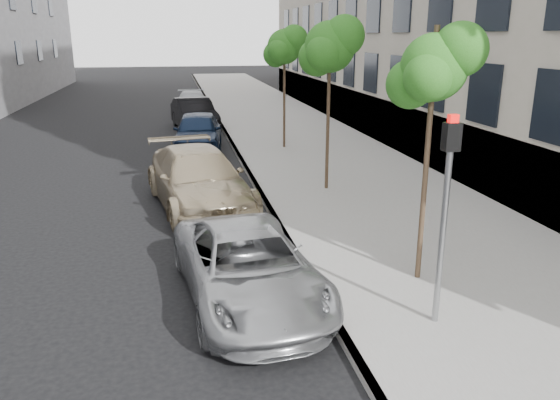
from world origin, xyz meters
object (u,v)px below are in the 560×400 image
object	(u,v)px
tree_mid	(331,47)
sedan_rear	(193,104)
suv	(198,180)
sedan_blue	(198,132)
sedan_black	(194,114)
signal_pole	(446,198)
tree_near	(435,68)
minivan	(248,267)
tree_far	(285,47)

from	to	relation	value
tree_mid	sedan_rear	world-z (taller)	tree_mid
suv	sedan_blue	world-z (taller)	suv
suv	sedan_black	distance (m)	13.18
tree_mid	signal_pole	bearing A→B (deg)	-93.29
tree_near	sedan_rear	distance (m)	24.66
minivan	sedan_blue	size ratio (longest dim) A/B	1.01
suv	sedan_rear	xyz separation A→B (m)	(0.57, 18.53, -0.12)
suv	sedan_black	bearing A→B (deg)	78.22
suv	sedan_blue	size ratio (longest dim) A/B	1.19
tree_mid	minivan	world-z (taller)	tree_mid
suv	sedan_blue	bearing A→B (deg)	77.50
sedan_rear	suv	bearing A→B (deg)	-91.81
tree_mid	tree_far	size ratio (longest dim) A/B	1.03
suv	sedan_blue	distance (m)	7.86
tree_near	suv	distance (m)	7.62
tree_near	suv	bearing A→B (deg)	124.54
tree_near	minivan	distance (m)	4.76
suv	sedan_rear	bearing A→B (deg)	78.39
signal_pole	suv	xyz separation A→B (m)	(-3.44, 7.30, -1.42)
sedan_blue	sedan_rear	xyz separation A→B (m)	(0.21, 10.68, -0.11)
signal_pole	sedan_blue	distance (m)	15.53
tree_far	sedan_black	bearing A→B (deg)	120.59
sedan_black	sedan_blue	bearing A→B (deg)	-99.96
signal_pole	sedan_rear	xyz separation A→B (m)	(-2.86, 25.83, -1.54)
minivan	sedan_rear	xyz separation A→B (m)	(-0.01, 24.29, 0.03)
suv	signal_pole	bearing A→B (deg)	-74.62
suv	sedan_black	xyz separation A→B (m)	(0.45, 13.17, -0.02)
sedan_rear	tree_mid	bearing A→B (deg)	-79.38
tree_near	sedan_blue	size ratio (longest dim) A/B	1.00
tree_near	minivan	size ratio (longest dim) A/B	0.99
minivan	sedan_rear	bearing A→B (deg)	83.98
sedan_blue	sedan_rear	bearing A→B (deg)	94.31
suv	minivan	bearing A→B (deg)	-94.10
tree_near	suv	xyz separation A→B (m)	(-3.91, 5.67, -3.25)
tree_near	signal_pole	distance (m)	2.50
suv	sedan_rear	world-z (taller)	suv
sedan_black	sedan_rear	bearing A→B (deg)	79.58
tree_far	sedan_black	world-z (taller)	tree_far
minivan	sedan_black	xyz separation A→B (m)	(-0.13, 18.93, 0.13)
tree_far	signal_pole	bearing A→B (deg)	-91.83
tree_near	sedan_black	distance (m)	19.44
tree_near	sedan_rear	bearing A→B (deg)	97.84
signal_pole	minivan	bearing A→B (deg)	149.64
tree_mid	tree_far	world-z (taller)	tree_mid
tree_far	sedan_black	xyz separation A→B (m)	(-3.46, 5.85, -3.38)
signal_pole	minivan	size ratio (longest dim) A/B	0.71
tree_mid	sedan_blue	distance (m)	8.60
sedan_black	sedan_rear	world-z (taller)	sedan_black
tree_near	tree_far	xyz separation A→B (m)	(0.00, 13.00, 0.10)
tree_mid	minivan	size ratio (longest dim) A/B	1.06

